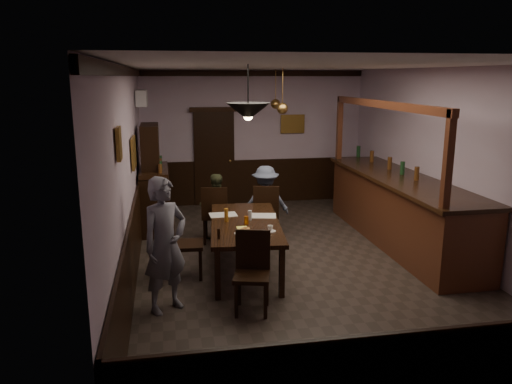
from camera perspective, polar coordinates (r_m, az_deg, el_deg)
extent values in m
cube|color=#2D2621|center=(7.90, 4.85, -8.19)|extent=(5.00, 8.00, 0.01)
cube|color=white|center=(7.37, 5.31, 14.16)|extent=(5.00, 8.00, 0.01)
cube|color=#BEA4BB|center=(11.35, -0.30, 6.22)|extent=(5.00, 0.01, 3.00)
cube|color=#BEA4BB|center=(3.91, 20.91, -8.06)|extent=(5.00, 0.01, 3.00)
cube|color=#BEA4BB|center=(7.24, -14.38, 1.89)|extent=(0.01, 8.00, 3.00)
cube|color=#BEA4BB|center=(8.50, 21.58, 2.99)|extent=(0.01, 8.00, 3.00)
cube|color=black|center=(7.42, -1.24, -3.64)|extent=(1.22, 2.29, 0.06)
cube|color=black|center=(6.57, -4.42, -9.41)|extent=(0.07, 0.07, 0.69)
cube|color=black|center=(6.62, 2.96, -9.21)|extent=(0.07, 0.07, 0.69)
cube|color=black|center=(8.49, -4.46, -4.15)|extent=(0.07, 0.07, 0.69)
cube|color=black|center=(8.53, 1.20, -4.03)|extent=(0.07, 0.07, 0.69)
cube|color=black|center=(8.77, -4.68, -2.71)|extent=(0.51, 0.51, 0.05)
cube|color=black|center=(8.51, -4.80, -1.23)|extent=(0.44, 0.11, 0.53)
cube|color=black|center=(9.00, -3.44, -3.92)|extent=(0.04, 0.04, 0.45)
cube|color=black|center=(9.03, -5.71, -3.92)|extent=(0.04, 0.04, 0.45)
cube|color=black|center=(8.66, -3.54, -4.61)|extent=(0.04, 0.04, 0.45)
cube|color=black|center=(8.69, -5.90, -4.60)|extent=(0.04, 0.04, 0.45)
cube|color=black|center=(8.81, 1.19, -2.57)|extent=(0.54, 0.54, 0.05)
cube|color=black|center=(8.54, 1.15, -1.09)|extent=(0.44, 0.14, 0.53)
cube|color=black|center=(9.05, 2.36, -3.80)|extent=(0.04, 0.04, 0.46)
cube|color=black|center=(9.06, 0.08, -3.77)|extent=(0.04, 0.04, 0.46)
cube|color=black|center=(8.71, 2.33, -4.49)|extent=(0.04, 0.04, 0.46)
cube|color=black|center=(8.72, -0.05, -4.46)|extent=(0.04, 0.04, 0.46)
cube|color=black|center=(6.19, -0.48, -9.63)|extent=(0.53, 0.53, 0.05)
cube|color=black|center=(6.27, -0.36, -6.59)|extent=(0.43, 0.15, 0.52)
cube|color=black|center=(6.14, -2.28, -12.31)|extent=(0.04, 0.04, 0.44)
cube|color=black|center=(6.12, 1.08, -12.41)|extent=(0.04, 0.04, 0.44)
cube|color=black|center=(6.46, -1.95, -10.98)|extent=(0.04, 0.04, 0.44)
cube|color=black|center=(6.43, 1.23, -11.06)|extent=(0.04, 0.04, 0.44)
cube|color=black|center=(7.30, -7.85, -6.01)|extent=(0.48, 0.48, 0.05)
cube|color=black|center=(7.23, -9.53, -3.89)|extent=(0.07, 0.45, 0.53)
cube|color=black|center=(7.22, -6.37, -8.33)|extent=(0.04, 0.04, 0.46)
cube|color=black|center=(7.56, -6.37, -7.33)|extent=(0.04, 0.04, 0.46)
cube|color=black|center=(7.23, -9.28, -8.39)|extent=(0.04, 0.04, 0.46)
cube|color=black|center=(7.57, -9.14, -7.39)|extent=(0.04, 0.04, 0.46)
imported|color=slate|center=(6.21, -10.35, -5.98)|extent=(0.74, 0.69, 1.70)
imported|color=#41462A|center=(8.93, -4.69, -1.64)|extent=(0.65, 0.55, 1.18)
imported|color=slate|center=(8.96, 1.07, -1.13)|extent=(0.88, 0.55, 1.31)
cube|color=silver|center=(7.78, -3.78, -2.62)|extent=(0.43, 0.32, 0.01)
cube|color=silver|center=(7.71, 0.73, -2.73)|extent=(0.47, 0.38, 0.01)
cube|color=#FEF95D|center=(7.12, -1.61, -4.10)|extent=(0.16, 0.16, 0.00)
cylinder|color=white|center=(6.94, 1.68, -4.51)|extent=(0.15, 0.15, 0.01)
imported|color=white|center=(6.94, 1.65, -4.14)|extent=(0.09, 0.09, 0.07)
cylinder|color=white|center=(6.84, -1.56, -4.77)|extent=(0.22, 0.22, 0.01)
torus|color=#C68C47|center=(6.87, -1.58, -4.45)|extent=(0.13, 0.13, 0.04)
torus|color=#C68C47|center=(6.94, -1.19, -4.26)|extent=(0.13, 0.13, 0.04)
cylinder|color=orange|center=(7.27, -1.11, -3.24)|extent=(0.07, 0.07, 0.12)
cylinder|color=#BF721E|center=(7.40, -3.42, -2.66)|extent=(0.06, 0.06, 0.20)
cylinder|color=silver|center=(7.47, -0.70, -2.69)|extent=(0.06, 0.06, 0.15)
cylinder|color=black|center=(6.65, -4.28, -4.77)|extent=(0.04, 0.04, 0.14)
cube|color=black|center=(9.73, -11.42, -0.96)|extent=(0.54, 1.51, 1.08)
cube|color=black|center=(9.61, -11.58, 2.47)|extent=(0.52, 1.45, 0.09)
cube|color=black|center=(9.54, -12.00, 4.99)|extent=(0.32, 0.97, 0.86)
cube|color=#482113|center=(9.03, 16.11, -2.15)|extent=(0.92, 4.29, 1.12)
cube|color=black|center=(8.89, 16.23, 1.47)|extent=(1.02, 4.40, 0.06)
cube|color=#482113|center=(8.57, 14.40, 9.66)|extent=(0.10, 4.19, 0.12)
cube|color=#482113|center=(6.84, 21.21, 3.23)|extent=(0.10, 0.10, 1.33)
cube|color=#482113|center=(10.51, 9.57, 7.08)|extent=(0.10, 0.10, 1.33)
cube|color=black|center=(11.24, -4.79, 3.79)|extent=(0.90, 0.06, 2.10)
cube|color=white|center=(10.01, -12.93, 10.44)|extent=(0.20, 0.85, 0.30)
cube|color=olive|center=(5.56, -15.40, 5.35)|extent=(0.04, 0.28, 0.36)
cube|color=olive|center=(7.99, -13.81, 4.40)|extent=(0.04, 0.62, 0.48)
cube|color=olive|center=(11.47, 4.20, 7.76)|extent=(0.55, 0.04, 0.42)
cylinder|color=black|center=(6.31, -0.91, 11.78)|extent=(0.02, 0.02, 0.58)
cone|color=black|center=(6.32, -0.90, 9.17)|extent=(0.56, 0.56, 0.22)
sphere|color=#FFD88C|center=(6.32, -0.90, 8.72)|extent=(0.12, 0.12, 0.12)
cylinder|color=#BF8C3F|center=(8.96, 3.06, 11.75)|extent=(0.02, 0.02, 0.70)
cone|color=#BF8C3F|center=(8.97, 3.03, 9.52)|extent=(0.20, 0.20, 0.22)
sphere|color=#FFD88C|center=(8.98, 3.02, 9.20)|extent=(0.12, 0.12, 0.12)
cylinder|color=#BF8C3F|center=(10.42, 2.26, 11.94)|extent=(0.02, 0.02, 0.70)
cone|color=#BF8C3F|center=(10.44, 2.24, 10.02)|extent=(0.20, 0.20, 0.22)
sphere|color=#FFD88C|center=(10.44, 2.24, 9.75)|extent=(0.12, 0.12, 0.12)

